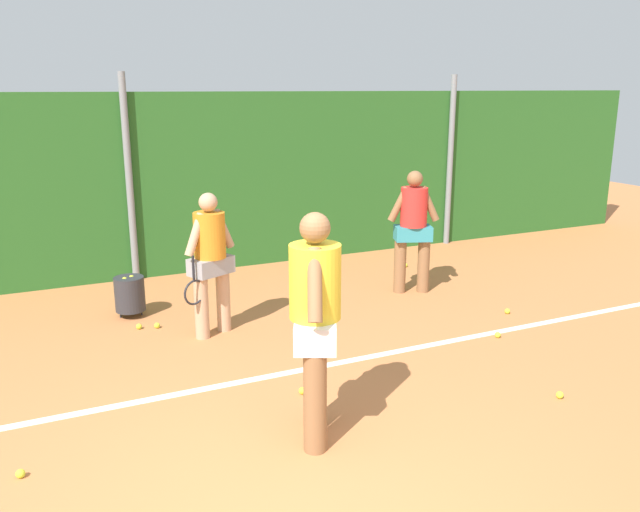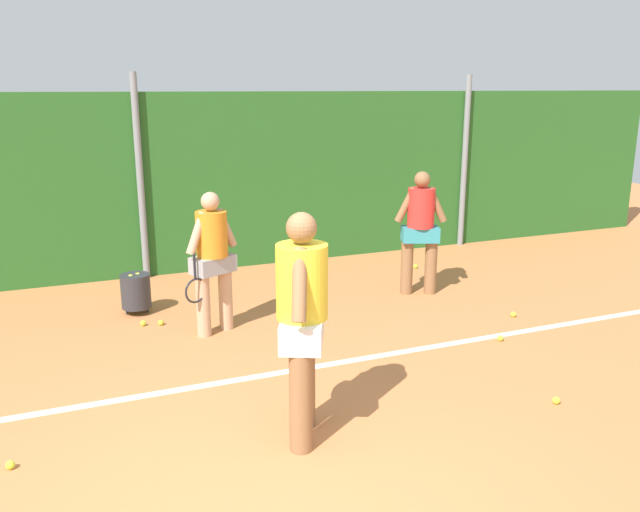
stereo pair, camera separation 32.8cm
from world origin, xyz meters
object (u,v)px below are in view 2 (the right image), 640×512
object	(u,v)px
tennis_ball_2	(143,323)
tennis_ball_1	(500,338)
ball_hopper	(136,291)
tennis_ball_9	(415,266)
player_foreground_near	(302,316)
tennis_ball_5	(161,323)
tennis_ball_11	(513,314)
player_midcourt	(212,256)
tennis_ball_7	(556,400)
tennis_ball_10	(296,390)
player_backcourt_far	(420,226)
tennis_ball_4	(10,465)

from	to	relation	value
tennis_ball_2	tennis_ball_1	bearing A→B (deg)	-28.64
ball_hopper	tennis_ball_9	world-z (taller)	ball_hopper
player_foreground_near	tennis_ball_5	xyz separation A→B (m)	(-0.66, 2.99, -1.00)
tennis_ball_2	tennis_ball_11	xyz separation A→B (m)	(4.24, -1.39, 0.00)
ball_hopper	tennis_ball_2	bearing A→B (deg)	-88.94
tennis_ball_5	tennis_ball_9	world-z (taller)	same
player_midcourt	tennis_ball_2	world-z (taller)	player_midcourt
tennis_ball_1	tennis_ball_7	world-z (taller)	same
tennis_ball_1	tennis_ball_2	world-z (taller)	same
player_midcourt	tennis_ball_9	size ratio (longest dim) A/B	24.57
player_midcourt	tennis_ball_7	bearing A→B (deg)	105.87
ball_hopper	tennis_ball_1	size ratio (longest dim) A/B	7.78
tennis_ball_7	player_foreground_near	bearing A→B (deg)	171.96
tennis_ball_1	tennis_ball_10	distance (m)	2.56
tennis_ball_5	tennis_ball_7	world-z (taller)	same
player_backcourt_far	tennis_ball_4	bearing A→B (deg)	48.17
player_foreground_near	tennis_ball_7	xyz separation A→B (m)	(2.28, -0.32, -1.00)
player_foreground_near	player_backcourt_far	bearing A→B (deg)	-18.55
ball_hopper	tennis_ball_4	world-z (taller)	ball_hopper
tennis_ball_11	tennis_ball_7	bearing A→B (deg)	-118.98
ball_hopper	tennis_ball_10	size ratio (longest dim) A/B	7.78
tennis_ball_2	tennis_ball_5	bearing A→B (deg)	-15.73
tennis_ball_2	tennis_ball_11	world-z (taller)	same
tennis_ball_5	tennis_ball_10	distance (m)	2.42
player_backcourt_far	tennis_ball_11	xyz separation A→B (m)	(0.60, -1.27, -0.90)
player_midcourt	tennis_ball_4	distance (m)	3.09
player_foreground_near	ball_hopper	xyz separation A→B (m)	(-0.87, 3.53, -0.74)
tennis_ball_5	tennis_ball_2	bearing A→B (deg)	164.27
ball_hopper	tennis_ball_7	xyz separation A→B (m)	(3.15, -3.85, -0.26)
tennis_ball_1	tennis_ball_11	size ratio (longest dim) A/B	1.00
tennis_ball_10	tennis_ball_5	bearing A→B (deg)	111.11
tennis_ball_9	ball_hopper	bearing A→B (deg)	-173.44
tennis_ball_9	tennis_ball_10	bearing A→B (deg)	-134.07
ball_hopper	tennis_ball_9	size ratio (longest dim) A/B	7.78
player_backcourt_far	tennis_ball_7	distance (m)	3.40
tennis_ball_9	tennis_ball_2	bearing A→B (deg)	-167.08
tennis_ball_2	tennis_ball_7	distance (m)	4.61
player_midcourt	tennis_ball_7	xyz separation A→B (m)	(2.40, -2.86, -0.87)
tennis_ball_1	tennis_ball_5	size ratio (longest dim) A/B	1.00
tennis_ball_4	tennis_ball_7	bearing A→B (deg)	-9.10
tennis_ball_4	tennis_ball_1	bearing A→B (deg)	8.00
tennis_ball_7	tennis_ball_9	size ratio (longest dim) A/B	1.00
tennis_ball_9	tennis_ball_4	bearing A→B (deg)	-146.75
tennis_ball_1	tennis_ball_9	size ratio (longest dim) A/B	1.00
player_backcourt_far	tennis_ball_7	bearing A→B (deg)	102.27
ball_hopper	tennis_ball_7	bearing A→B (deg)	-50.72
player_foreground_near	tennis_ball_1	bearing A→B (deg)	-43.55
player_midcourt	tennis_ball_9	world-z (taller)	player_midcourt
ball_hopper	tennis_ball_5	world-z (taller)	ball_hopper
tennis_ball_1	tennis_ball_7	xyz separation A→B (m)	(-0.46, -1.40, 0.00)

